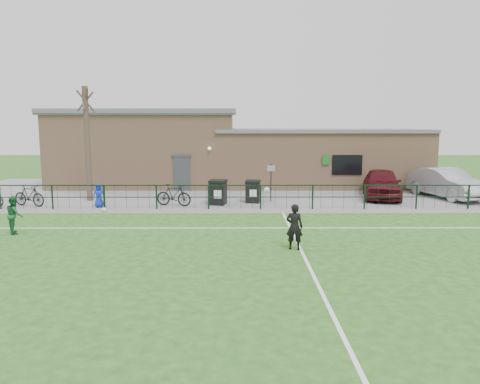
{
  "coord_description": "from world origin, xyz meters",
  "views": [
    {
      "loc": [
        -0.06,
        -14.14,
        4.19
      ],
      "look_at": [
        0.0,
        5.0,
        1.3
      ],
      "focal_mm": 35.0,
      "sensor_mm": 36.0,
      "label": 1
    }
  ],
  "objects_px": {
    "car_silver": "(446,183)",
    "wheelie_bin_right": "(253,192)",
    "sign_post": "(271,183)",
    "wheelie_bin_left": "(218,193)",
    "outfield_player": "(14,215)",
    "car_maroon": "(382,183)",
    "ball_ground": "(104,210)",
    "bicycle_d": "(174,195)",
    "bicycle_b": "(29,196)",
    "spectator_child": "(99,195)",
    "bare_tree": "(87,144)"
  },
  "relations": [
    {
      "from": "outfield_player",
      "to": "car_maroon",
      "type": "bearing_deg",
      "value": -91.96
    },
    {
      "from": "bicycle_d",
      "to": "spectator_child",
      "type": "height_order",
      "value": "spectator_child"
    },
    {
      "from": "wheelie_bin_right",
      "to": "outfield_player",
      "type": "relative_size",
      "value": 0.75
    },
    {
      "from": "ball_ground",
      "to": "car_silver",
      "type": "bearing_deg",
      "value": 12.95
    },
    {
      "from": "bicycle_b",
      "to": "bicycle_d",
      "type": "bearing_deg",
      "value": -70.24
    },
    {
      "from": "wheelie_bin_right",
      "to": "car_silver",
      "type": "distance_m",
      "value": 10.78
    },
    {
      "from": "car_silver",
      "to": "wheelie_bin_right",
      "type": "bearing_deg",
      "value": 171.44
    },
    {
      "from": "spectator_child",
      "to": "car_silver",
      "type": "bearing_deg",
      "value": -4.64
    },
    {
      "from": "outfield_player",
      "to": "bicycle_d",
      "type": "bearing_deg",
      "value": -71.06
    },
    {
      "from": "wheelie_bin_right",
      "to": "bicycle_d",
      "type": "relative_size",
      "value": 0.59
    },
    {
      "from": "wheelie_bin_left",
      "to": "ball_ground",
      "type": "distance_m",
      "value": 5.63
    },
    {
      "from": "ball_ground",
      "to": "wheelie_bin_right",
      "type": "bearing_deg",
      "value": 20.73
    },
    {
      "from": "wheelie_bin_left",
      "to": "sign_post",
      "type": "bearing_deg",
      "value": 27.97
    },
    {
      "from": "wheelie_bin_right",
      "to": "car_silver",
      "type": "relative_size",
      "value": 0.22
    },
    {
      "from": "bicycle_d",
      "to": "wheelie_bin_left",
      "type": "bearing_deg",
      "value": -62.92
    },
    {
      "from": "car_maroon",
      "to": "ball_ground",
      "type": "distance_m",
      "value": 14.72
    },
    {
      "from": "sign_post",
      "to": "bicycle_d",
      "type": "distance_m",
      "value": 5.12
    },
    {
      "from": "car_maroon",
      "to": "outfield_player",
      "type": "xyz_separation_m",
      "value": [
        -16.32,
        -8.13,
        -0.11
      ]
    },
    {
      "from": "bicycle_b",
      "to": "bicycle_d",
      "type": "distance_m",
      "value": 7.16
    },
    {
      "from": "sign_post",
      "to": "wheelie_bin_left",
      "type": "bearing_deg",
      "value": -162.74
    },
    {
      "from": "car_maroon",
      "to": "sign_post",
      "type": "bearing_deg",
      "value": -156.31
    },
    {
      "from": "bare_tree",
      "to": "spectator_child",
      "type": "bearing_deg",
      "value": -61.65
    },
    {
      "from": "sign_post",
      "to": "ball_ground",
      "type": "distance_m",
      "value": 8.53
    },
    {
      "from": "bare_tree",
      "to": "car_silver",
      "type": "distance_m",
      "value": 19.51
    },
    {
      "from": "car_silver",
      "to": "bicycle_b",
      "type": "relative_size",
      "value": 2.76
    },
    {
      "from": "ball_ground",
      "to": "bicycle_b",
      "type": "bearing_deg",
      "value": 159.6
    },
    {
      "from": "bare_tree",
      "to": "wheelie_bin_left",
      "type": "height_order",
      "value": "bare_tree"
    },
    {
      "from": "spectator_child",
      "to": "outfield_player",
      "type": "distance_m",
      "value": 5.56
    },
    {
      "from": "wheelie_bin_right",
      "to": "bare_tree",
      "type": "bearing_deg",
      "value": -176.72
    },
    {
      "from": "bicycle_b",
      "to": "bicycle_d",
      "type": "relative_size",
      "value": 0.99
    },
    {
      "from": "outfield_player",
      "to": "ball_ground",
      "type": "relative_size",
      "value": 5.97
    },
    {
      "from": "wheelie_bin_left",
      "to": "spectator_child",
      "type": "relative_size",
      "value": 0.99
    },
    {
      "from": "outfield_player",
      "to": "ball_ground",
      "type": "xyz_separation_m",
      "value": [
        2.19,
        4.07,
        -0.59
      ]
    },
    {
      "from": "spectator_child",
      "to": "wheelie_bin_left",
      "type": "bearing_deg",
      "value": -5.4
    },
    {
      "from": "car_maroon",
      "to": "car_silver",
      "type": "height_order",
      "value": "car_silver"
    },
    {
      "from": "bicycle_d",
      "to": "outfield_player",
      "type": "xyz_separation_m",
      "value": [
        -5.22,
        -5.67,
        0.15
      ]
    },
    {
      "from": "wheelie_bin_left",
      "to": "bicycle_b",
      "type": "xyz_separation_m",
      "value": [
        -9.35,
        -0.54,
        -0.04
      ]
    },
    {
      "from": "bare_tree",
      "to": "bicycle_d",
      "type": "height_order",
      "value": "bare_tree"
    },
    {
      "from": "bare_tree",
      "to": "ball_ground",
      "type": "distance_m",
      "value": 4.67
    },
    {
      "from": "wheelie_bin_left",
      "to": "outfield_player",
      "type": "xyz_separation_m",
      "value": [
        -7.41,
        -6.14,
        0.11
      ]
    },
    {
      "from": "wheelie_bin_right",
      "to": "bicycle_b",
      "type": "bearing_deg",
      "value": -166.94
    },
    {
      "from": "spectator_child",
      "to": "ball_ground",
      "type": "xyz_separation_m",
      "value": [
        0.6,
        -1.26,
        -0.48
      ]
    },
    {
      "from": "wheelie_bin_left",
      "to": "wheelie_bin_right",
      "type": "height_order",
      "value": "wheelie_bin_left"
    },
    {
      "from": "bicycle_d",
      "to": "outfield_player",
      "type": "distance_m",
      "value": 7.71
    },
    {
      "from": "bare_tree",
      "to": "bicycle_b",
      "type": "bearing_deg",
      "value": -144.73
    },
    {
      "from": "sign_post",
      "to": "outfield_player",
      "type": "distance_m",
      "value": 12.33
    },
    {
      "from": "bicycle_b",
      "to": "spectator_child",
      "type": "relative_size",
      "value": 1.54
    },
    {
      "from": "car_silver",
      "to": "bicycle_d",
      "type": "bearing_deg",
      "value": 173.45
    },
    {
      "from": "wheelie_bin_left",
      "to": "bicycle_b",
      "type": "distance_m",
      "value": 9.36
    },
    {
      "from": "wheelie_bin_left",
      "to": "car_maroon",
      "type": "bearing_deg",
      "value": 23.26
    }
  ]
}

